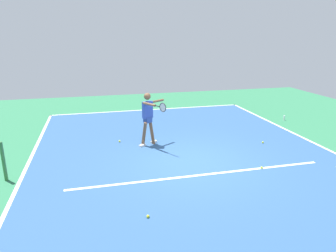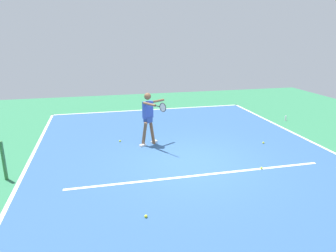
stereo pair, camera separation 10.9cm
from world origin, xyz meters
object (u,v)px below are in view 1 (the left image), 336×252
(tennis_ball_near_service_line, at_px, (120,141))
(water_bottle, at_px, (284,118))
(tennis_ball_by_sideline, at_px, (148,216))
(tennis_ball_centre_court, at_px, (262,168))
(tennis_player, at_px, (148,115))
(net_post, at_px, (4,161))
(tennis_ball_far_corner, at_px, (263,142))

(tennis_ball_near_service_line, relative_size, water_bottle, 0.30)
(tennis_ball_near_service_line, xyz_separation_m, tennis_ball_by_sideline, (-0.13, 4.88, 0.00))
(tennis_ball_by_sideline, xyz_separation_m, tennis_ball_centre_court, (-3.60, -1.63, 0.00))
(tennis_ball_by_sideline, distance_m, water_bottle, 9.47)
(tennis_ball_by_sideline, distance_m, tennis_ball_centre_court, 3.95)
(tennis_player, distance_m, water_bottle, 6.74)
(tennis_player, distance_m, tennis_ball_by_sideline, 4.56)
(net_post, bearing_deg, tennis_ball_far_corner, -173.35)
(tennis_ball_centre_court, bearing_deg, tennis_player, -44.60)
(tennis_ball_centre_court, bearing_deg, net_post, -7.97)
(tennis_player, xyz_separation_m, tennis_ball_far_corner, (-3.93, 0.82, -1.03))
(net_post, bearing_deg, water_bottle, -162.03)
(tennis_ball_near_service_line, xyz_separation_m, tennis_ball_far_corner, (-4.90, 1.35, 0.00))
(net_post, bearing_deg, tennis_ball_centre_court, 172.03)
(net_post, distance_m, tennis_ball_near_service_line, 3.94)
(tennis_ball_centre_court, xyz_separation_m, water_bottle, (-3.70, -4.41, 0.08))
(tennis_ball_by_sideline, relative_size, tennis_ball_far_corner, 1.00)
(net_post, xyz_separation_m, tennis_ball_near_service_line, (-3.17, -2.29, -0.50))
(net_post, xyz_separation_m, water_bottle, (-10.60, -3.44, -0.43))
(tennis_ball_near_service_line, height_order, tennis_ball_by_sideline, same)
(tennis_player, distance_m, tennis_ball_far_corner, 4.15)
(tennis_ball_far_corner, height_order, water_bottle, water_bottle)
(tennis_player, xyz_separation_m, tennis_ball_near_service_line, (0.97, -0.53, -1.03))
(tennis_ball_near_service_line, distance_m, tennis_ball_centre_court, 4.96)
(tennis_ball_near_service_line, relative_size, tennis_ball_centre_court, 1.00)
(net_post, distance_m, tennis_ball_centre_court, 6.99)
(tennis_ball_near_service_line, xyz_separation_m, tennis_ball_centre_court, (-3.74, 3.25, 0.00))
(net_post, height_order, tennis_player, tennis_player)
(tennis_ball_by_sideline, bearing_deg, tennis_player, -100.86)
(tennis_ball_centre_court, bearing_deg, tennis_ball_near_service_line, -41.05)
(tennis_ball_far_corner, bearing_deg, net_post, 6.65)
(tennis_ball_near_service_line, bearing_deg, net_post, 35.80)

